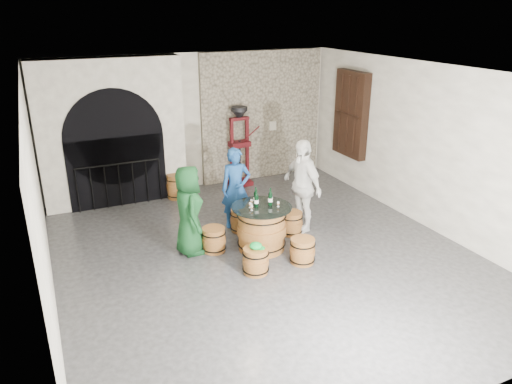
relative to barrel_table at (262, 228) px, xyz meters
name	(u,v)px	position (x,y,z in m)	size (l,w,h in m)	color
ground	(265,255)	(-0.06, -0.27, -0.41)	(8.00, 8.00, 0.00)	#2B2B2D
wall_back	(192,122)	(-0.06, 3.73, 1.19)	(8.00, 8.00, 0.00)	white
wall_front	(445,289)	(-0.06, -4.27, 1.19)	(8.00, 8.00, 0.00)	white
wall_left	(39,204)	(-3.56, -0.27, 1.19)	(8.00, 8.00, 0.00)	white
wall_right	(427,147)	(3.44, -0.27, 1.19)	(8.00, 8.00, 0.00)	white
ceiling	(266,73)	(-0.06, -0.27, 2.79)	(8.00, 8.00, 0.00)	beige
stone_facing_panel	(262,116)	(1.74, 3.67, 1.19)	(3.20, 0.12, 3.18)	#A19780
arched_opening	(112,134)	(-1.96, 3.47, 1.17)	(3.10, 0.60, 3.19)	white
shuttered_window	(351,114)	(3.32, 2.13, 1.39)	(0.23, 1.10, 2.00)	black
barrel_table	(262,228)	(0.00, 0.00, 0.00)	(1.09, 1.09, 0.83)	#94602A
barrel_stool_left	(214,240)	(-0.82, 0.29, -0.19)	(0.45, 0.45, 0.45)	#94602A
barrel_stool_far	(241,220)	(-0.03, 0.87, -0.19)	(0.45, 0.45, 0.45)	#94602A
barrel_stool_right	(291,223)	(0.80, 0.34, -0.19)	(0.45, 0.45, 0.45)	#94602A
barrel_stool_near_right	(302,251)	(0.42, -0.76, -0.19)	(0.45, 0.45, 0.45)	#94602A
barrel_stool_near_left	(256,261)	(-0.46, -0.74, -0.19)	(0.45, 0.45, 0.45)	#94602A
green_cap	(256,246)	(-0.45, -0.74, 0.08)	(0.25, 0.21, 0.11)	#0D9532
person_green	(189,210)	(-1.22, 0.43, 0.40)	(0.80, 0.52, 1.63)	#113E1C
person_blue	(236,188)	(-0.04, 1.11, 0.40)	(0.59, 0.39, 1.62)	navy
person_white	(302,186)	(1.07, 0.45, 0.51)	(1.08, 0.45, 1.84)	white
wine_bottle_left	(256,200)	(-0.09, 0.04, 0.55)	(0.08, 0.08, 0.32)	black
wine_bottle_center	(270,198)	(0.17, 0.01, 0.55)	(0.08, 0.08, 0.32)	black
wine_bottle_right	(256,197)	(-0.05, 0.16, 0.55)	(0.08, 0.08, 0.32)	black
tasting_glass_a	(252,208)	(-0.23, -0.07, 0.47)	(0.05, 0.05, 0.10)	#BB6324
tasting_glass_b	(271,200)	(0.25, 0.13, 0.47)	(0.05, 0.05, 0.10)	#BB6324
tasting_glass_c	(252,202)	(-0.12, 0.18, 0.47)	(0.05, 0.05, 0.10)	#BB6324
tasting_glass_d	(272,199)	(0.26, 0.13, 0.47)	(0.05, 0.05, 0.10)	#BB6324
tasting_glass_e	(278,204)	(0.27, -0.12, 0.47)	(0.05, 0.05, 0.10)	#BB6324
tasting_glass_f	(250,205)	(-0.20, 0.05, 0.47)	(0.05, 0.05, 0.10)	#BB6324
side_barrel	(176,186)	(-0.71, 3.12, -0.13)	(0.43, 0.43, 0.58)	#94602A
corking_press	(240,141)	(0.98, 3.32, 0.72)	(0.81, 0.47, 1.95)	#4D0C12
control_box	(272,126)	(1.99, 3.59, 0.94)	(0.18, 0.10, 0.22)	silver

